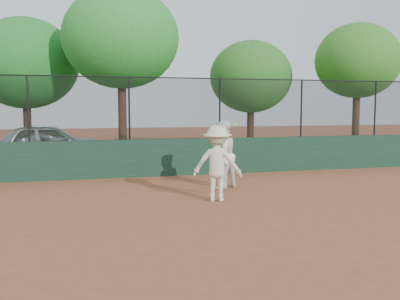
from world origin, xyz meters
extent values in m
plane|color=brown|center=(0.00, 0.00, 0.00)|extent=(80.00, 80.00, 0.00)
cube|color=#1C3D2B|center=(0.00, 6.00, 0.60)|extent=(26.00, 0.20, 1.20)
cube|color=#35551A|center=(0.00, 12.00, 0.00)|extent=(36.00, 12.00, 0.01)
imported|color=#B4B9BE|center=(-3.24, 10.48, 0.79)|extent=(4.79, 2.25, 1.59)
imported|color=white|center=(1.76, 3.41, 0.93)|extent=(1.14, 1.06, 1.87)
imported|color=beige|center=(1.13, 1.84, 0.90)|extent=(1.34, 1.10, 1.81)
sphere|color=#B3CA2D|center=(1.50, 1.68, 1.83)|extent=(0.07, 0.07, 0.07)
cube|color=black|center=(0.00, 6.00, 2.20)|extent=(26.00, 0.02, 2.00)
cylinder|color=black|center=(0.00, 6.00, 3.18)|extent=(26.00, 0.04, 0.04)
cylinder|color=black|center=(-3.50, 6.00, 2.20)|extent=(0.06, 0.06, 2.00)
cylinder|color=black|center=(-0.50, 6.00, 2.20)|extent=(0.06, 0.06, 2.00)
cylinder|color=black|center=(2.50, 6.00, 2.20)|extent=(0.06, 0.06, 2.00)
cylinder|color=black|center=(5.50, 6.00, 2.20)|extent=(0.06, 0.06, 2.00)
cylinder|color=black|center=(8.50, 6.00, 2.20)|extent=(0.06, 0.06, 2.00)
cylinder|color=#3F2716|center=(-4.32, 13.25, 1.19)|extent=(0.36, 0.36, 2.37)
ellipsoid|color=#1E6923|center=(-4.32, 13.25, 4.18)|extent=(4.68, 4.26, 4.05)
cylinder|color=#462D19|center=(-0.30, 10.69, 1.61)|extent=(0.36, 0.36, 3.21)
ellipsoid|color=#267928|center=(-0.30, 10.69, 5.07)|extent=(4.81, 4.37, 4.15)
cylinder|color=#3B2513|center=(6.37, 13.03, 1.07)|extent=(0.36, 0.36, 2.14)
ellipsoid|color=#28601F|center=(6.37, 13.03, 3.76)|extent=(4.19, 3.81, 3.62)
cylinder|color=#4B321A|center=(10.78, 10.51, 1.42)|extent=(0.36, 0.36, 2.84)
ellipsoid|color=#2D6A1E|center=(10.78, 10.51, 4.42)|extent=(4.09, 3.72, 3.53)
camera|label=1|loc=(-1.99, -8.22, 2.25)|focal=40.00mm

